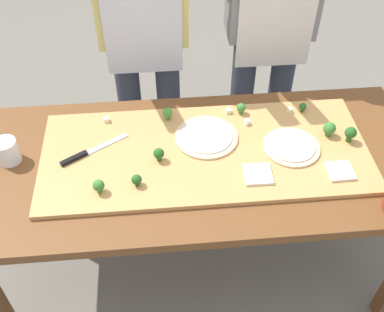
% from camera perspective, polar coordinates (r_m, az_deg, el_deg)
% --- Properties ---
extents(ground_plane, '(8.00, 8.00, 0.00)m').
position_cam_1_polar(ground_plane, '(2.41, 0.56, -13.00)').
color(ground_plane, '#6B665B').
extents(prep_table, '(1.77, 0.77, 0.75)m').
position_cam_1_polar(prep_table, '(1.89, 0.70, -2.44)').
color(prep_table, brown).
rests_on(prep_table, ground).
extents(cutting_board, '(1.27, 0.54, 0.02)m').
position_cam_1_polar(cutting_board, '(1.83, 1.62, 0.45)').
color(cutting_board, tan).
rests_on(cutting_board, prep_table).
extents(chefs_knife, '(0.26, 0.17, 0.02)m').
position_cam_1_polar(chefs_knife, '(1.85, -12.86, 0.32)').
color(chefs_knife, '#B7BABF').
rests_on(chefs_knife, cutting_board).
extents(pizza_whole_cheese_artichoke, '(0.22, 0.22, 0.02)m').
position_cam_1_polar(pizza_whole_cheese_artichoke, '(1.87, 12.02, 1.13)').
color(pizza_whole_cheese_artichoke, beige).
rests_on(pizza_whole_cheese_artichoke, cutting_board).
extents(pizza_whole_white_garlic, '(0.25, 0.25, 0.02)m').
position_cam_1_polar(pizza_whole_white_garlic, '(1.87, 1.76, 2.39)').
color(pizza_whole_white_garlic, beige).
rests_on(pizza_whole_white_garlic, cutting_board).
extents(pizza_slice_near_right, '(0.10, 0.10, 0.01)m').
position_cam_1_polar(pizza_slice_near_right, '(1.74, 8.02, -2.22)').
color(pizza_slice_near_right, silver).
rests_on(pizza_slice_near_right, cutting_board).
extents(pizza_slice_far_left, '(0.10, 0.10, 0.01)m').
position_cam_1_polar(pizza_slice_far_left, '(1.82, 17.59, -1.76)').
color(pizza_slice_far_left, silver).
rests_on(pizza_slice_far_left, cutting_board).
extents(broccoli_floret_front_left, '(0.05, 0.05, 0.07)m').
position_cam_1_polar(broccoli_floret_front_left, '(1.93, 18.75, 2.63)').
color(broccoli_floret_front_left, '#2C5915').
rests_on(broccoli_floret_front_left, cutting_board).
extents(broccoli_floret_front_right, '(0.04, 0.04, 0.06)m').
position_cam_1_polar(broccoli_floret_front_right, '(1.69, -11.31, -3.58)').
color(broccoli_floret_front_right, '#3F7220').
rests_on(broccoli_floret_front_right, cutting_board).
extents(broccoli_floret_center_right, '(0.05, 0.05, 0.06)m').
position_cam_1_polar(broccoli_floret_center_right, '(1.94, 16.39, 3.23)').
color(broccoli_floret_center_right, '#3F7220').
rests_on(broccoli_floret_center_right, cutting_board).
extents(broccoli_floret_front_mid, '(0.04, 0.04, 0.05)m').
position_cam_1_polar(broccoli_floret_front_mid, '(1.69, -6.76, -2.91)').
color(broccoli_floret_front_mid, '#2C5915').
rests_on(broccoli_floret_front_mid, cutting_board).
extents(broccoli_floret_back_left, '(0.04, 0.04, 0.06)m').
position_cam_1_polar(broccoli_floret_back_left, '(1.76, -4.07, 0.26)').
color(broccoli_floret_back_left, '#2C5915').
rests_on(broccoli_floret_back_left, cutting_board).
extents(broccoli_floret_center_left, '(0.04, 0.04, 0.05)m').
position_cam_1_polar(broccoli_floret_center_left, '(1.98, 6.00, 5.84)').
color(broccoli_floret_center_left, '#3F7220').
rests_on(broccoli_floret_center_left, cutting_board).
extents(broccoli_floret_back_right, '(0.04, 0.04, 0.06)m').
position_cam_1_polar(broccoli_floret_back_right, '(1.94, -3.00, 5.24)').
color(broccoli_floret_back_right, '#487A23').
rests_on(broccoli_floret_back_right, cutting_board).
extents(broccoli_floret_back_mid, '(0.03, 0.03, 0.04)m').
position_cam_1_polar(broccoli_floret_back_mid, '(2.04, 13.35, 5.85)').
color(broccoli_floret_back_mid, '#2C5915').
rests_on(broccoli_floret_back_mid, cutting_board).
extents(cheese_crumble_a, '(0.02, 0.02, 0.02)m').
position_cam_1_polar(cheese_crumble_a, '(1.97, -10.39, 4.38)').
color(cheese_crumble_a, white).
rests_on(cheese_crumble_a, cutting_board).
extents(cheese_crumble_b, '(0.03, 0.03, 0.02)m').
position_cam_1_polar(cheese_crumble_b, '(1.94, 6.70, 4.12)').
color(cheese_crumble_b, white).
rests_on(cheese_crumble_b, cutting_board).
extents(cheese_crumble_c, '(0.02, 0.02, 0.02)m').
position_cam_1_polar(cheese_crumble_c, '(2.03, 11.79, 5.48)').
color(cheese_crumble_c, white).
rests_on(cheese_crumble_c, cutting_board).
extents(cheese_crumble_d, '(0.02, 0.02, 0.02)m').
position_cam_1_polar(cheese_crumble_d, '(1.99, 4.46, 5.49)').
color(cheese_crumble_d, silver).
rests_on(cheese_crumble_d, cutting_board).
extents(flour_cup, '(0.09, 0.09, 0.10)m').
position_cam_1_polar(flour_cup, '(1.91, -21.56, 0.42)').
color(flour_cup, white).
rests_on(flour_cup, prep_table).
extents(cook_left, '(0.54, 0.39, 1.67)m').
position_cam_1_polar(cook_left, '(2.18, -6.04, 16.16)').
color(cook_left, '#333847').
rests_on(cook_left, ground).
extents(cook_right, '(0.54, 0.39, 1.67)m').
position_cam_1_polar(cook_right, '(2.25, 9.65, 16.68)').
color(cook_right, '#333847').
rests_on(cook_right, ground).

